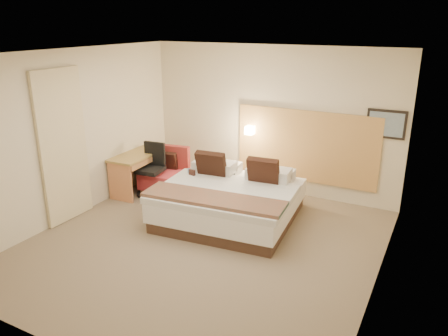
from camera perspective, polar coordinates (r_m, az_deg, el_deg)
The scene contains 20 objects.
floor at distance 6.48m, azimuth -2.77°, elevation -9.95°, with size 4.80×5.00×0.02m, color #7B6952.
ceiling at distance 5.69m, azimuth -3.21°, elevation 14.78°, with size 4.80×5.00×0.02m, color silver.
wall_back at distance 8.13m, azimuth 6.11°, elevation 6.25°, with size 4.80×0.02×2.70m, color beige.
wall_front at distance 4.15m, azimuth -21.07°, elevation -7.66°, with size 4.80×0.02×2.70m, color beige.
wall_left at distance 7.43m, azimuth -19.22°, elevation 4.09°, with size 0.02×5.00×2.70m, color beige.
wall_right at distance 5.21m, azimuth 20.52°, elevation -2.17°, with size 0.02×5.00×2.70m, color beige.
headboard_panel at distance 7.97m, azimuth 10.58°, elevation 2.80°, with size 2.60×0.04×1.30m, color #BE8A4A.
art_frame at distance 7.58m, azimuth 20.43°, elevation 5.40°, with size 0.62×0.03×0.47m, color black.
art_canvas at distance 7.56m, azimuth 20.40°, elevation 5.37°, with size 0.54×0.01×0.39m, color slate.
lamp_arm at distance 8.23m, azimuth 3.56°, elevation 5.04°, with size 0.02×0.02×0.12m, color silver.
lamp_shade at distance 8.18m, azimuth 3.39°, elevation 4.95°, with size 0.15×0.15×0.15m, color #FFEDC6.
curtain at distance 7.27m, azimuth -20.25°, elevation 2.58°, with size 0.06×0.90×2.42m, color beige.
bottle_a at distance 7.58m, azimuth -4.56°, elevation -0.70°, with size 0.05×0.05×0.18m, color #809DC6.
bottle_b at distance 7.61m, azimuth -3.97°, elevation -0.62°, with size 0.05×0.05×0.18m, color #8FB5DD.
menu_folder at distance 7.46m, azimuth -4.19°, elevation -0.95°, with size 0.11×0.04×0.19m, color #381D16.
bed at distance 7.12m, azimuth 0.85°, elevation -4.11°, with size 2.27×2.23×1.03m.
lounge_chair at distance 8.37m, azimuth -7.63°, elevation -0.72°, with size 0.88×0.79×0.83m.
side_table at distance 7.65m, azimuth -4.22°, elevation -2.96°, with size 0.50×0.50×0.49m.
desk at distance 8.32m, azimuth -11.06°, elevation 0.82°, with size 0.61×1.22×0.74m.
desk_chair at distance 8.19m, azimuth -9.42°, elevation -0.77°, with size 0.60×0.60×0.96m.
Camera 1 is at (2.92, -4.87, 3.11)m, focal length 35.00 mm.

